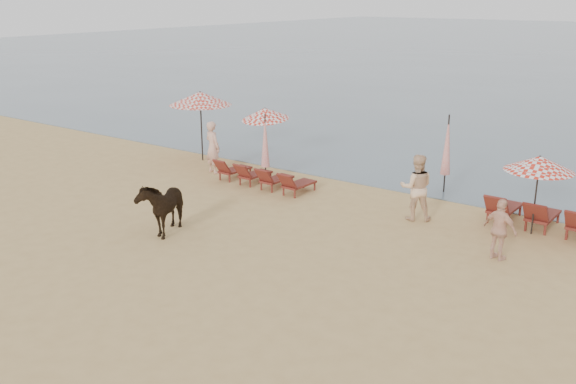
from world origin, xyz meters
name	(u,v)px	position (x,y,z in m)	size (l,w,h in m)	color
ground	(152,297)	(0.00, 0.00, 0.00)	(120.00, 120.00, 0.00)	tan
lounger_cluster_left	(262,176)	(-3.14, 7.87, 0.38)	(3.47, 1.61, 0.54)	maroon
lounger_cluster_right	(561,219)	(6.13, 9.11, 0.42)	(3.90, 1.76, 0.61)	maroon
umbrella_open_left_a	(200,98)	(-7.22, 9.32, 2.42)	(2.36, 2.36, 2.69)	black
umbrella_open_left_b	(265,114)	(-4.83, 10.24, 1.95)	(1.77, 1.80, 2.26)	black
umbrella_open_right	(539,164)	(5.52, 8.61, 1.97)	(1.80, 1.80, 2.19)	black
umbrella_closed_left	(265,141)	(-3.30, 8.27, 1.47)	(0.29, 0.29, 2.40)	black
umbrella_closed_right	(447,145)	(2.11, 10.78, 1.59)	(0.31, 0.31, 2.58)	black
cow	(162,205)	(-2.70, 2.94, 0.75)	(0.81, 1.79, 1.51)	black
beachgoer_left	(213,147)	(-5.64, 8.20, 0.94)	(0.69, 0.45, 1.89)	#D89F87
beachgoer_right_a	(416,187)	(2.45, 7.85, 0.96)	(0.93, 0.73, 1.92)	#E1B58D
beachgoer_right_b	(500,230)	(5.34, 6.36, 0.77)	(0.91, 0.38, 1.55)	#E1AA8D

